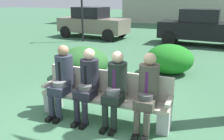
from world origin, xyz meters
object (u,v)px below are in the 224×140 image
seated_man_rightmost (147,89)px  parked_car_far (201,27)px  seated_man_leftmost (62,77)px  shrub_near_bench (84,62)px  seated_man_centerleft (88,81)px  parked_car_near (93,23)px  park_bench (105,96)px  seated_man_centerright (116,85)px  shrub_mid_lawn (170,59)px

seated_man_rightmost → parked_car_far: bearing=86.8°
seated_man_leftmost → shrub_near_bench: (-0.69, 2.14, -0.31)m
seated_man_leftmost → seated_man_centerleft: (0.54, -0.00, -0.01)m
seated_man_centerleft → parked_car_near: size_ratio=0.33×
park_bench → seated_man_centerright: bearing=-27.6°
seated_man_centerright → shrub_mid_lawn: size_ratio=0.94×
shrub_mid_lawn → parked_car_near: (-5.10, 5.22, 0.40)m
park_bench → shrub_near_bench: bearing=127.3°
seated_man_centerleft → seated_man_rightmost: bearing=0.1°
parked_car_near → parked_car_far: size_ratio=1.01×
shrub_near_bench → shrub_mid_lawn: size_ratio=1.01×
park_bench → shrub_mid_lawn: park_bench is taller
park_bench → parked_car_far: 8.52m
seated_man_leftmost → parked_car_near: parked_car_near is taller
seated_man_centerleft → shrub_mid_lawn: size_ratio=0.95×
seated_man_centerright → seated_man_leftmost: bearing=179.8°
seated_man_centerright → parked_car_near: (-4.70, 8.67, 0.11)m
park_bench → seated_man_centerright: size_ratio=1.86×
park_bench → seated_man_centerright: 0.41m
seated_man_leftmost → seated_man_centerright: seated_man_leftmost is taller
seated_man_rightmost → seated_man_centerleft: bearing=-179.9°
parked_car_near → seated_man_centerleft: bearing=-64.4°
park_bench → seated_man_centerleft: size_ratio=1.85×
seated_man_centerleft → seated_man_leftmost: bearing=179.8°
seated_man_leftmost → seated_man_rightmost: size_ratio=1.01×
shrub_mid_lawn → parked_car_near: size_ratio=0.35×
park_bench → shrub_mid_lawn: bearing=78.9°
seated_man_centerright → shrub_near_bench: (-1.78, 2.14, -0.29)m
shrub_mid_lawn → parked_car_near: parked_car_near is taller
park_bench → seated_man_rightmost: seated_man_rightmost is taller
seated_man_centerleft → parked_car_near: 9.62m
shrub_mid_lawn → parked_car_near: bearing=134.4°
seated_man_centerleft → seated_man_centerright: size_ratio=1.00×
seated_man_centerleft → shrub_near_bench: size_ratio=0.94×
seated_man_rightmost → parked_car_near: bearing=121.3°
shrub_near_bench → shrub_mid_lawn: bearing=31.1°
shrub_near_bench → parked_car_near: (-2.92, 6.53, 0.40)m
seated_man_leftmost → shrub_near_bench: seated_man_leftmost is taller
seated_man_centerright → seated_man_rightmost: bearing=0.2°
seated_man_centerleft → shrub_mid_lawn: seated_man_centerleft is taller
shrub_near_bench → parked_car_near: 7.17m
park_bench → shrub_near_bench: size_ratio=1.73×
seated_man_centerleft → parked_car_near: parked_car_near is taller
seated_man_leftmost → seated_man_centerright: bearing=-0.2°
seated_man_centerleft → park_bench: bearing=24.6°
parked_car_near → seated_man_leftmost: bearing=-67.4°
shrub_near_bench → parked_car_near: parked_car_near is taller
shrub_near_bench → seated_man_centerleft: bearing=-60.0°
seated_man_centerright → parked_car_far: 8.61m
seated_man_leftmost → seated_man_rightmost: bearing=-0.0°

